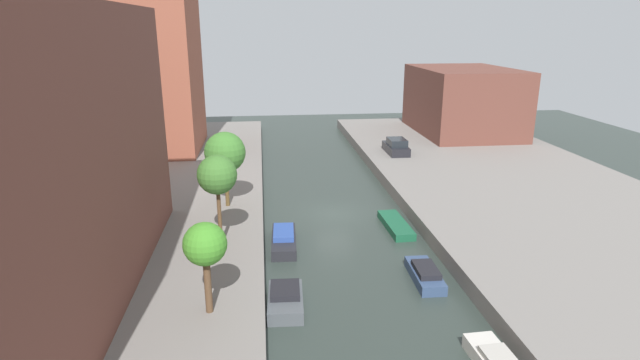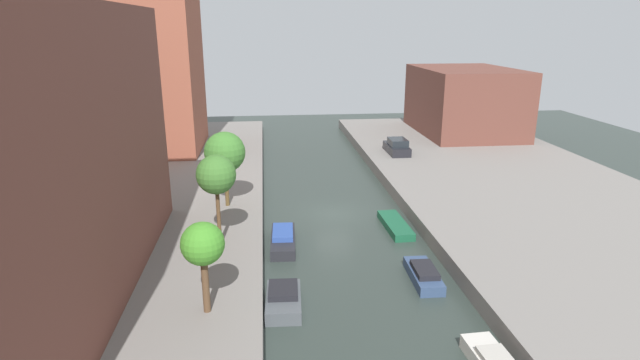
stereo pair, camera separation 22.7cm
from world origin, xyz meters
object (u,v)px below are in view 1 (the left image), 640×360
(apartment_tower_far, at_px, (141,46))
(low_block_right, at_px, (463,101))
(moored_boat_left_1, at_px, (285,300))
(moored_boat_right_1, at_px, (425,274))
(street_tree_0, at_px, (205,246))
(street_tree_1, at_px, (217,175))
(parked_car, at_px, (396,147))
(moored_boat_left_2, at_px, (284,240))
(street_tree_2, at_px, (225,153))
(moored_boat_right_2, at_px, (396,225))

(apartment_tower_far, xyz_separation_m, low_block_right, (34.00, 4.40, -6.31))
(moored_boat_left_1, relative_size, moored_boat_right_1, 0.90)
(street_tree_0, height_order, moored_boat_right_1, street_tree_0)
(low_block_right, relative_size, moored_boat_left_1, 4.33)
(street_tree_1, distance_m, parked_car, 25.31)
(moored_boat_left_2, bearing_deg, street_tree_2, 126.35)
(low_block_right, distance_m, street_tree_0, 44.02)
(apartment_tower_far, bearing_deg, parked_car, -10.89)
(parked_car, xyz_separation_m, moored_boat_right_2, (-4.26, -16.33, -1.36))
(low_block_right, height_order, moored_boat_left_1, low_block_right)
(apartment_tower_far, relative_size, moored_boat_left_2, 4.48)
(street_tree_1, xyz_separation_m, moored_boat_right_2, (11.08, 3.50, -4.82))
(apartment_tower_far, xyz_separation_m, street_tree_0, (8.62, -31.56, -6.85))
(low_block_right, height_order, street_tree_1, low_block_right)
(apartment_tower_far, height_order, moored_boat_right_1, apartment_tower_far)
(street_tree_2, bearing_deg, moored_boat_right_2, -15.07)
(street_tree_0, xyz_separation_m, moored_boat_left_1, (3.35, 1.63, -3.71))
(moored_boat_left_1, height_order, moored_boat_right_2, moored_boat_left_1)
(moored_boat_left_1, distance_m, moored_boat_left_2, 7.09)
(street_tree_0, height_order, parked_car, street_tree_0)
(apartment_tower_far, distance_m, parked_car, 26.13)
(parked_car, bearing_deg, low_block_right, 41.91)
(street_tree_0, relative_size, moored_boat_left_1, 1.25)
(street_tree_2, height_order, moored_boat_right_2, street_tree_2)
(moored_boat_left_1, distance_m, moored_boat_right_2, 11.87)
(low_block_right, bearing_deg, street_tree_0, -125.21)
(street_tree_1, height_order, moored_boat_right_1, street_tree_1)
(parked_car, height_order, moored_boat_left_1, parked_car)
(street_tree_0, bearing_deg, street_tree_1, 90.00)
(apartment_tower_far, bearing_deg, street_tree_1, -70.57)
(parked_car, bearing_deg, street_tree_0, -119.65)
(low_block_right, distance_m, moored_boat_left_1, 41.01)
(moored_boat_left_2, bearing_deg, street_tree_0, -112.47)
(street_tree_1, bearing_deg, low_block_right, 48.64)
(parked_car, bearing_deg, street_tree_2, -139.00)
(low_block_right, distance_m, moored_boat_right_2, 29.42)
(moored_boat_right_1, xyz_separation_m, moored_boat_right_2, (0.31, 7.16, -0.12))
(street_tree_0, height_order, moored_boat_left_1, street_tree_0)
(street_tree_1, bearing_deg, moored_boat_right_1, -18.76)
(street_tree_1, distance_m, street_tree_2, 6.49)
(apartment_tower_far, relative_size, parked_car, 4.87)
(street_tree_2, relative_size, parked_car, 1.26)
(moored_boat_right_1, bearing_deg, moored_boat_right_2, 87.48)
(street_tree_1, bearing_deg, moored_boat_right_2, 17.53)
(street_tree_1, xyz_separation_m, moored_boat_right_1, (10.77, -3.66, -4.71))
(street_tree_2, xyz_separation_m, moored_boat_right_2, (11.08, -2.98, -4.50))
(parked_car, distance_m, moored_boat_left_2, 21.72)
(moored_boat_right_1, height_order, moored_boat_right_2, moored_boat_right_1)
(street_tree_0, distance_m, moored_boat_left_2, 10.13)
(street_tree_0, relative_size, street_tree_2, 0.80)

